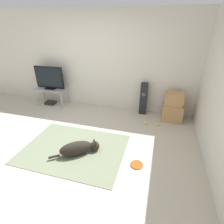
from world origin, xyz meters
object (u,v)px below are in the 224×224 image
Objects in this scene: dog at (79,148)px; tv at (49,78)px; floor_speaker at (143,99)px; tv_stand at (51,91)px; game_console at (51,103)px; tennis_ball_by_boxes at (158,124)px; frisbee at (137,165)px; cardboard_box_lower at (172,112)px; tennis_ball_near_speaker at (146,123)px; cardboard_box_upper at (174,99)px.

dog is 0.91× the size of tv.
floor_speaker is at bearing 3.28° from tv.
tv_stand is 0.40m from game_console.
tv_stand is at bearing -90.00° from tv.
tennis_ball_by_boxes is (0.45, -0.58, -0.39)m from floor_speaker.
frisbee is (1.09, 0.00, -0.13)m from dog.
frisbee is at bearing -107.78° from cardboard_box_lower.
tv reaches higher than frisbee.
floor_speaker is (-0.75, 0.16, 0.22)m from cardboard_box_lower.
dog is 2.58m from tv_stand.
tv_stand reaches higher than game_console.
tennis_ball_near_speaker is at bearing -175.24° from tennis_ball_by_boxes.
dog is 2.25m from floor_speaker.
cardboard_box_lower reaches higher than game_console.
cardboard_box_upper is at bearing 0.23° from tv.
frisbee is 3.50m from tv.
floor_speaker is (-0.75, 0.14, -0.14)m from cardboard_box_upper.
tennis_ball_by_boxes is 1.00× the size of tennis_ball_near_speaker.
cardboard_box_lower is 0.53× the size of tv_stand.
tennis_ball_near_speaker is (2.85, -0.45, -0.78)m from tv.
game_console is at bearing 172.78° from tennis_ball_by_boxes.
dog is 12.06× the size of tennis_ball_by_boxes.
game_console is at bearing -179.82° from cardboard_box_lower.
cardboard_box_lower is 0.76m from tennis_ball_near_speaker.
floor_speaker reaches higher than tv_stand.
cardboard_box_upper is at bearing 38.21° from tennis_ball_near_speaker.
dog is at bearing -131.65° from cardboard_box_upper.
cardboard_box_upper is at bearing 107.37° from cardboard_box_lower.
floor_speaker is 0.83m from tennis_ball_by_boxes.
cardboard_box_lower is at bearing 53.74° from tennis_ball_by_boxes.
cardboard_box_lower is 7.41× the size of tennis_ball_by_boxes.
tv_stand reaches higher than cardboard_box_lower.
floor_speaker is at bearing 127.62° from tennis_ball_by_boxes.
tv is at bearing 133.10° from dog.
floor_speaker reaches higher than tennis_ball_near_speaker.
tennis_ball_by_boxes is 3.25m from game_console.
cardboard_box_lower is at bearing -11.97° from floor_speaker.
game_console is (-2.78, -0.17, -0.38)m from floor_speaker.
floor_speaker is 0.96× the size of tv.
dog is at bearing -46.90° from tv.
dog reaches higher than tennis_ball_by_boxes.
dog is at bearing -132.06° from cardboard_box_lower.
tennis_ball_near_speaker is at bearing 89.82° from frisbee.
game_console is at bearing 171.62° from tennis_ball_near_speaker.
tennis_ball_by_boxes is (3.13, -0.42, -0.39)m from tv_stand.
cardboard_box_upper is 6.51× the size of tennis_ball_by_boxes.
dog is 12.06× the size of tennis_ball_near_speaker.
floor_speaker is 0.73m from tennis_ball_near_speaker.
floor_speaker reaches higher than dog.
tennis_ball_by_boxes is (-0.31, -0.42, -0.17)m from cardboard_box_lower.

